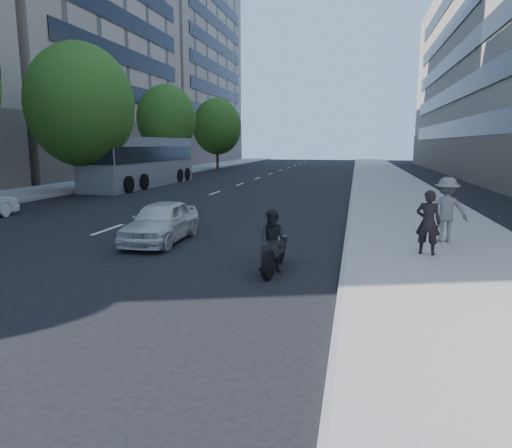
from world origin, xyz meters
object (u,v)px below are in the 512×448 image
(motorcycle, at_px, (274,244))
(bus, at_px, (143,162))
(white_sedan_near, at_px, (161,222))
(pedestrian_woman, at_px, (428,222))
(jogger, at_px, (446,210))

(motorcycle, height_order, bus, bus)
(white_sedan_near, distance_m, motorcycle, 4.53)
(white_sedan_near, bearing_deg, bus, 115.88)
(pedestrian_woman, bearing_deg, bus, -32.83)
(jogger, height_order, bus, bus)
(motorcycle, bearing_deg, bus, 130.09)
(pedestrian_woman, distance_m, bus, 23.88)
(pedestrian_woman, relative_size, white_sedan_near, 0.45)
(jogger, xyz_separation_m, bus, (-16.91, 15.86, 0.58))
(jogger, xyz_separation_m, pedestrian_woman, (-0.71, -1.68, -0.10))
(white_sedan_near, relative_size, bus, 0.30)
(bus, bearing_deg, jogger, -42.41)
(jogger, relative_size, motorcycle, 0.88)
(white_sedan_near, bearing_deg, pedestrian_woman, -6.40)
(pedestrian_woman, relative_size, bus, 0.13)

